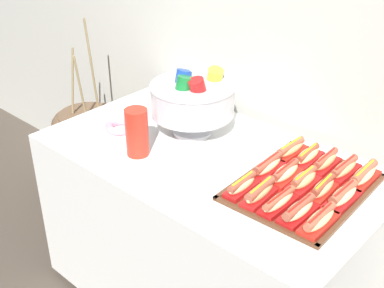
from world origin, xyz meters
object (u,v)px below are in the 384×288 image
Objects in this scene: hot_dog_6 at (285,173)px; hot_dog_2 at (279,202)px; punch_bowl at (193,98)px; hot_dog_12 at (325,162)px; hot_dog_3 at (298,210)px; hot_dog_0 at (242,185)px; cup_stack at (137,132)px; hot_dog_5 at (268,166)px; hot_dog_9 at (343,196)px; hot_dog_8 at (323,188)px; hot_dog_4 at (319,220)px; hot_dog_13 at (344,169)px; floor_vase at (92,159)px; hot_dog_11 at (307,156)px; hot_dog_10 at (290,149)px; hot_dog_1 at (260,193)px; donut at (120,126)px; hot_dog_14 at (363,176)px; serving_tray at (303,188)px; hot_dog_7 at (303,180)px; buffet_table at (208,231)px.

hot_dog_2 is at bearing -63.55° from hot_dog_6.
hot_dog_12 is at bearing 11.12° from punch_bowl.
hot_dog_3 is 0.22m from hot_dog_6.
hot_dog_0 is 0.79× the size of cup_stack.
hot_dog_5 is 1.01× the size of hot_dog_9.
hot_dog_6 is at bearing -178.00° from hot_dog_8.
hot_dog_5 is at bearing 153.19° from hot_dog_4.
hot_dog_3 is 0.96× the size of hot_dog_13.
hot_dog_9 is 0.74m from punch_bowl.
hot_dog_2 is (1.44, -0.28, 0.54)m from floor_vase.
hot_dog_4 is 0.36m from hot_dog_12.
cup_stack is at bearing -98.08° from punch_bowl.
hot_dog_13 reaches higher than hot_dog_4.
hot_dog_11 is 0.15m from hot_dog_13.
hot_dog_6 is (1.36, -0.12, 0.55)m from floor_vase.
hot_dog_13 is at bearing 2.00° from hot_dog_10.
hot_dog_0 is 0.90× the size of hot_dog_1.
hot_dog_10 is at bearing -178.00° from hot_dog_13.
punch_bowl is at bearing -4.32° from floor_vase.
hot_dog_3 is (1.52, -0.28, 0.54)m from floor_vase.
hot_dog_11 is 1.27× the size of donut.
hot_dog_14 is at bearing 67.56° from hot_dog_2.
hot_dog_12 is (-0.01, 0.16, 0.03)m from serving_tray.
hot_dog_5 is 1.34× the size of donut.
hot_dog_4 is at bearing -9.86° from floor_vase.
hot_dog_13 is at bearing 2.00° from hot_dog_11.
hot_dog_1 is 0.98× the size of hot_dog_9.
hot_dog_6 is (-0.23, 0.16, 0.00)m from hot_dog_4.
hot_dog_8 is (1.51, -0.11, 0.54)m from floor_vase.
hot_dog_10 is at bearing 153.19° from hot_dog_9.
hot_dog_4 is at bearing -45.72° from hot_dog_10.
hot_dog_8 is at bearing -112.44° from hot_dog_14.
hot_dog_1 is (1.37, -0.28, 0.55)m from floor_vase.
hot_dog_9 is 0.90× the size of cup_stack.
hot_dog_14 is at bearing 92.00° from hot_dog_4.
hot_dog_1 is at bearing -112.44° from hot_dog_7.
hot_dog_9 reaches higher than hot_dog_0.
hot_dog_12 is at bearing 28.86° from buffet_table.
hot_dog_2 is at bearing -112.44° from hot_dog_14.
floor_vase is at bearing -178.10° from hot_dog_13.
hot_dog_6 reaches higher than donut.
hot_dog_3 is 0.98× the size of hot_dog_6.
hot_dog_10 is (-0.01, 0.33, 0.00)m from hot_dog_0.
donut is at bearing -156.03° from hot_dog_10.
hot_dog_3 is 0.18m from hot_dog_9.
hot_dog_13 is (0.46, 0.22, 0.41)m from buffet_table.
hot_dog_14 is 1.39× the size of donut.
buffet_table is 1.22× the size of floor_vase.
hot_dog_3 is 0.47× the size of punch_bowl.
hot_dog_12 is at bearing 2.00° from hot_dog_10.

